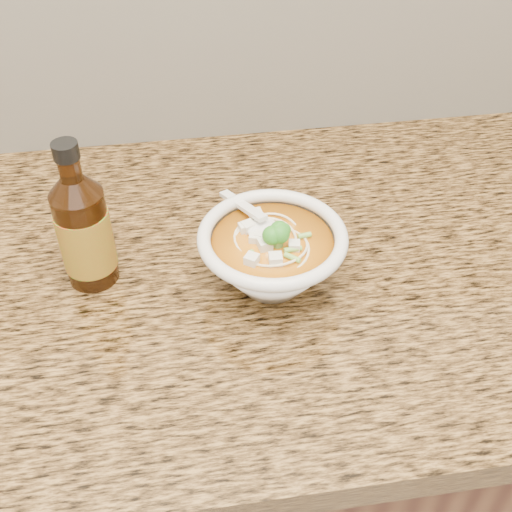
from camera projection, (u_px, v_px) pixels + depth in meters
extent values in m
cube|color=#33180F|center=(208.00, 453.00, 1.16)|extent=(4.00, 0.65, 0.86)
cube|color=olive|center=(191.00, 273.00, 0.86)|extent=(4.00, 0.68, 0.04)
cylinder|color=silver|center=(272.00, 280.00, 0.81)|extent=(0.07, 0.07, 0.01)
torus|color=silver|center=(273.00, 237.00, 0.77)|extent=(0.18, 0.18, 0.02)
torus|color=beige|center=(266.00, 239.00, 0.77)|extent=(0.13, 0.13, 0.00)
torus|color=beige|center=(263.00, 242.00, 0.77)|extent=(0.13, 0.13, 0.00)
torus|color=beige|center=(278.00, 245.00, 0.77)|extent=(0.08, 0.08, 0.00)
torus|color=beige|center=(271.00, 241.00, 0.78)|extent=(0.08, 0.08, 0.00)
torus|color=beige|center=(277.00, 240.00, 0.78)|extent=(0.10, 0.10, 0.00)
torus|color=beige|center=(269.00, 242.00, 0.78)|extent=(0.06, 0.06, 0.00)
torus|color=beige|center=(266.00, 242.00, 0.78)|extent=(0.11, 0.11, 0.00)
torus|color=beige|center=(260.00, 242.00, 0.78)|extent=(0.12, 0.12, 0.00)
torus|color=beige|center=(287.00, 253.00, 0.77)|extent=(0.07, 0.07, 0.00)
torus|color=beige|center=(262.00, 250.00, 0.78)|extent=(0.06, 0.06, 0.00)
cube|color=silver|center=(267.00, 218.00, 0.80)|extent=(0.02, 0.02, 0.01)
cube|color=silver|center=(254.00, 235.00, 0.77)|extent=(0.02, 0.02, 0.02)
cube|color=silver|center=(265.00, 226.00, 0.78)|extent=(0.02, 0.02, 0.01)
cube|color=silver|center=(254.00, 253.00, 0.75)|extent=(0.01, 0.01, 0.01)
cube|color=silver|center=(278.00, 249.00, 0.75)|extent=(0.02, 0.02, 0.01)
cube|color=silver|center=(276.00, 230.00, 0.78)|extent=(0.02, 0.02, 0.02)
cube|color=silver|center=(291.00, 258.00, 0.74)|extent=(0.02, 0.02, 0.01)
cube|color=silver|center=(281.00, 219.00, 0.79)|extent=(0.01, 0.01, 0.01)
cube|color=silver|center=(293.00, 265.00, 0.73)|extent=(0.02, 0.02, 0.02)
ellipsoid|color=#196014|center=(278.00, 234.00, 0.75)|extent=(0.03, 0.03, 0.03)
cylinder|color=#7BB846|center=(230.00, 242.00, 0.76)|extent=(0.01, 0.02, 0.01)
cylinder|color=#7BB846|center=(255.00, 254.00, 0.75)|extent=(0.01, 0.02, 0.01)
cylinder|color=#7BB846|center=(267.00, 215.00, 0.80)|extent=(0.02, 0.01, 0.01)
cylinder|color=#7BB846|center=(309.00, 221.00, 0.79)|extent=(0.01, 0.02, 0.01)
ellipsoid|color=silver|center=(263.00, 229.00, 0.78)|extent=(0.04, 0.04, 0.01)
cube|color=silver|center=(243.00, 205.00, 0.80)|extent=(0.05, 0.09, 0.03)
cylinder|color=#3C1C08|center=(86.00, 237.00, 0.78)|extent=(0.07, 0.07, 0.13)
cylinder|color=#3C1C08|center=(70.00, 168.00, 0.71)|extent=(0.03, 0.03, 0.03)
cylinder|color=black|center=(65.00, 151.00, 0.70)|extent=(0.03, 0.03, 0.02)
cylinder|color=red|center=(86.00, 239.00, 0.78)|extent=(0.08, 0.08, 0.08)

